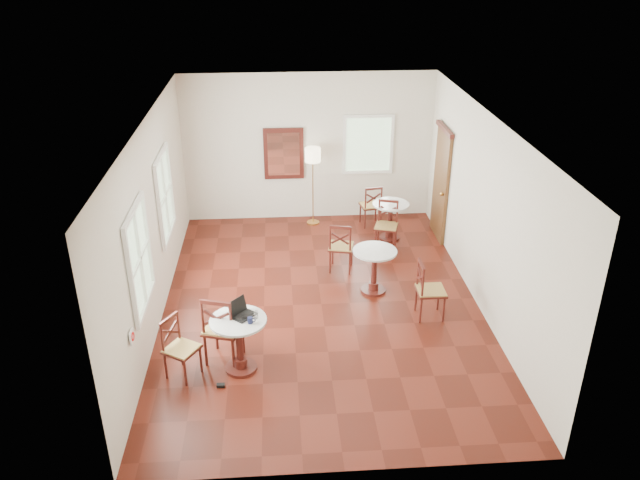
# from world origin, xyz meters

# --- Properties ---
(ground) EXTENTS (7.00, 7.00, 0.00)m
(ground) POSITION_xyz_m (0.00, 0.00, 0.00)
(ground) COLOR #51170D
(ground) RESTS_ON ground
(room_shell) EXTENTS (5.02, 7.02, 3.01)m
(room_shell) POSITION_xyz_m (-0.06, 0.27, 1.89)
(room_shell) COLOR beige
(room_shell) RESTS_ON ground
(cafe_table_near) EXTENTS (0.76, 0.76, 0.80)m
(cafe_table_near) POSITION_xyz_m (-1.22, -1.59, 0.50)
(cafe_table_near) COLOR #4C1913
(cafe_table_near) RESTS_ON ground
(cafe_table_mid) EXTENTS (0.72, 0.72, 0.76)m
(cafe_table_mid) POSITION_xyz_m (0.89, 0.35, 0.47)
(cafe_table_mid) COLOR #4C1913
(cafe_table_mid) RESTS_ON ground
(cafe_table_back) EXTENTS (0.70, 0.70, 0.74)m
(cafe_table_back) POSITION_xyz_m (1.50, 2.32, 0.46)
(cafe_table_back) COLOR #4C1913
(cafe_table_back) RESTS_ON ground
(chair_near_a) EXTENTS (0.61, 0.61, 1.06)m
(chair_near_a) POSITION_xyz_m (-1.45, -1.36, 0.53)
(chair_near_a) COLOR #4C1913
(chair_near_a) RESTS_ON ground
(chair_near_b) EXTENTS (0.55, 0.55, 0.87)m
(chair_near_b) POSITION_xyz_m (-1.99, -1.65, 0.43)
(chair_near_b) COLOR #4C1913
(chair_near_b) RESTS_ON ground
(chair_mid_a) EXTENTS (0.51, 0.51, 0.92)m
(chair_mid_a) POSITION_xyz_m (0.43, 1.12, 0.46)
(chair_mid_a) COLOR #4C1913
(chair_mid_a) RESTS_ON ground
(chair_mid_b) EXTENTS (0.44, 0.44, 0.94)m
(chair_mid_b) POSITION_xyz_m (1.62, -0.47, 0.47)
(chair_mid_b) COLOR #4C1913
(chair_mid_b) RESTS_ON ground
(chair_back_a) EXTENTS (0.46, 0.46, 0.87)m
(chair_back_a) POSITION_xyz_m (1.23, 2.97, 0.43)
(chair_back_a) COLOR #4C1913
(chair_back_a) RESTS_ON ground
(chair_back_b) EXTENTS (0.52, 0.52, 0.91)m
(chair_back_b) POSITION_xyz_m (1.37, 1.96, 0.45)
(chair_back_b) COLOR #4C1913
(chair_back_b) RESTS_ON ground
(floor_lamp) EXTENTS (0.31, 0.31, 1.60)m
(floor_lamp) POSITION_xyz_m (0.06, 3.15, 1.36)
(floor_lamp) COLOR #BF8C3F
(floor_lamp) RESTS_ON ground
(laptop) EXTENTS (0.39, 0.40, 0.22)m
(laptop) POSITION_xyz_m (-1.18, -1.48, 0.85)
(laptop) COLOR black
(laptop) RESTS_ON cafe_table_near
(mouse) EXTENTS (0.11, 0.09, 0.04)m
(mouse) POSITION_xyz_m (-1.12, -1.57, 0.82)
(mouse) COLOR black
(mouse) RESTS_ON cafe_table_near
(navy_mug) EXTENTS (0.11, 0.07, 0.08)m
(navy_mug) POSITION_xyz_m (-1.05, -1.68, 0.84)
(navy_mug) COLOR #101436
(navy_mug) RESTS_ON cafe_table_near
(water_glass) EXTENTS (0.06, 0.06, 0.10)m
(water_glass) POSITION_xyz_m (-0.98, -1.57, 0.85)
(water_glass) COLOR white
(water_glass) RESTS_ON cafe_table_near
(power_adapter) EXTENTS (0.11, 0.06, 0.04)m
(power_adapter) POSITION_xyz_m (-1.47, -1.95, 0.02)
(power_adapter) COLOR black
(power_adapter) RESTS_ON ground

